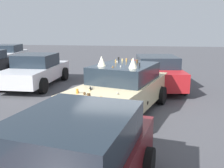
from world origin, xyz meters
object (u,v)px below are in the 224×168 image
Objects in this scene: art_car_decorated at (122,89)px; parked_sedan_row_back_center at (36,70)px; parked_sedan_far_left at (7,55)px; parked_sedan_near_left at (156,71)px.

parked_sedan_row_back_center is at bearing -109.05° from art_car_decorated.
parked_sedan_far_left reaches higher than parked_sedan_row_back_center.
parked_sedan_row_back_center is 0.92× the size of parked_sedan_far_left.
parked_sedan_near_left is (3.58, -1.11, -0.04)m from art_car_decorated.
art_car_decorated is at bearing 35.60° from parked_sedan_far_left.
parked_sedan_far_left is at bearing -140.30° from parked_sedan_row_back_center.
art_car_decorated is 1.10× the size of parked_sedan_row_back_center.
art_car_decorated is 12.92m from parked_sedan_far_left.
parked_sedan_row_back_center is 7.67m from parked_sedan_far_left.
parked_sedan_near_left is 1.05× the size of parked_sedan_row_back_center.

